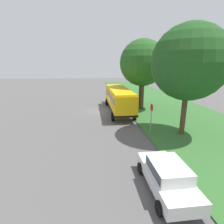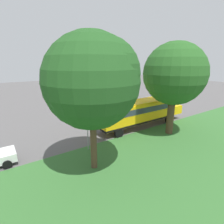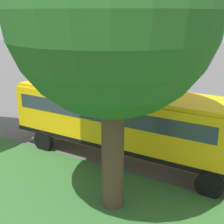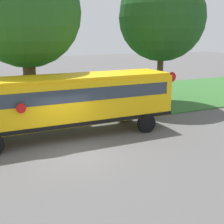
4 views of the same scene
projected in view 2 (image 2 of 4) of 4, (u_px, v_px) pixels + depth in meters
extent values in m
plane|color=#565454|center=(128.00, 120.00, 23.75)|extent=(120.00, 120.00, 0.00)
cube|color=#33662D|center=(199.00, 148.00, 15.82)|extent=(12.00, 80.00, 0.08)
cube|color=yellow|center=(138.00, 112.00, 20.56)|extent=(2.50, 10.50, 2.20)
cube|color=yellow|center=(171.00, 109.00, 24.08)|extent=(2.20, 1.90, 1.10)
cube|color=yellow|center=(138.00, 102.00, 20.23)|extent=(2.35, 10.29, 0.16)
cube|color=black|center=(137.00, 120.00, 20.83)|extent=(2.54, 10.54, 0.20)
cube|color=#2D3842|center=(136.00, 108.00, 20.27)|extent=(2.53, 9.24, 0.64)
cube|color=#2D3842|center=(167.00, 102.00, 23.26)|extent=(2.25, 0.12, 0.80)
cylinder|color=red|center=(146.00, 105.00, 23.22)|extent=(0.03, 0.44, 0.44)
cylinder|color=black|center=(154.00, 115.00, 24.22)|extent=(0.30, 1.00, 1.00)
cylinder|color=black|center=(168.00, 119.00, 22.24)|extent=(0.30, 1.00, 1.00)
cylinder|color=black|center=(106.00, 126.00, 19.94)|extent=(0.30, 1.00, 1.00)
cylinder|color=black|center=(119.00, 133.00, 17.96)|extent=(0.30, 1.00, 1.00)
cylinder|color=black|center=(5.00, 154.00, 14.23)|extent=(0.22, 0.64, 0.64)
cylinder|color=black|center=(7.00, 164.00, 12.80)|extent=(0.22, 0.64, 0.64)
cylinder|color=#4C3826|center=(170.00, 116.00, 18.59)|extent=(0.74, 0.74, 4.07)
sphere|color=#23561E|center=(174.00, 74.00, 17.38)|extent=(6.25, 6.25, 6.25)
sphere|color=#23561E|center=(174.00, 74.00, 17.47)|extent=(4.68, 4.68, 4.68)
cylinder|color=#4C3826|center=(94.00, 143.00, 12.41)|extent=(0.46, 0.46, 3.99)
sphere|color=#1E4C1C|center=(92.00, 82.00, 11.21)|extent=(6.26, 6.26, 6.26)
sphere|color=#1E4C1C|center=(103.00, 73.00, 10.94)|extent=(4.66, 4.66, 4.66)
cylinder|color=gray|center=(88.00, 139.00, 15.24)|extent=(0.08, 0.08, 2.10)
cylinder|color=red|center=(87.00, 125.00, 14.87)|extent=(0.03, 0.68, 0.68)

